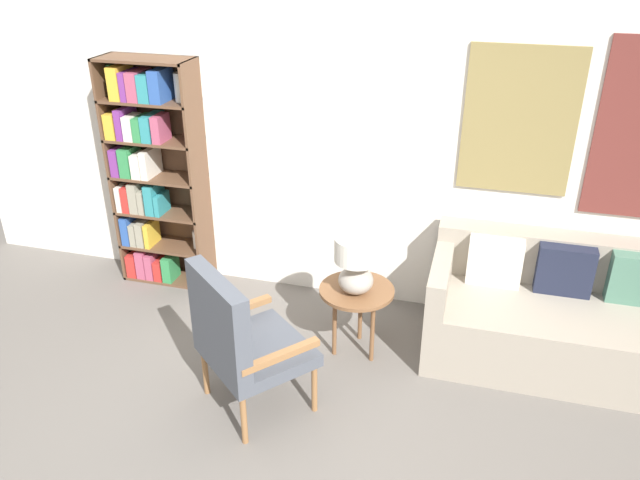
{
  "coord_description": "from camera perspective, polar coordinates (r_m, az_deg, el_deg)",
  "views": [
    {
      "loc": [
        0.99,
        -2.19,
        2.65
      ],
      "look_at": [
        0.07,
        1.14,
        0.9
      ],
      "focal_mm": 35.0,
      "sensor_mm": 36.0,
      "label": 1
    }
  ],
  "objects": [
    {
      "name": "side_table",
      "position": [
        4.17,
        3.36,
        -5.12
      ],
      "size": [
        0.5,
        0.5,
        0.5
      ],
      "color": "brown",
      "rests_on": "ground_plane"
    },
    {
      "name": "table_lamp",
      "position": [
        3.99,
        3.35,
        -2.04
      ],
      "size": [
        0.29,
        0.29,
        0.4
      ],
      "color": "#A59E93",
      "rests_on": "side_table"
    },
    {
      "name": "bookshelf",
      "position": [
        5.04,
        -15.31,
        5.99
      ],
      "size": [
        0.72,
        0.3,
        1.81
      ],
      "color": "brown",
      "rests_on": "ground_plane"
    },
    {
      "name": "armchair",
      "position": [
        3.65,
        -7.49,
        -8.69
      ],
      "size": [
        0.81,
        0.81,
        0.96
      ],
      "color": "olive",
      "rests_on": "ground_plane"
    },
    {
      "name": "wall_back",
      "position": [
        4.51,
        2.89,
        10.16
      ],
      "size": [
        6.4,
        0.08,
        2.7
      ],
      "color": "white",
      "rests_on": "ground_plane"
    },
    {
      "name": "couch",
      "position": [
        4.48,
        20.94,
        -6.53
      ],
      "size": [
        1.7,
        0.84,
        0.79
      ],
      "color": "#9E9384",
      "rests_on": "ground_plane"
    }
  ]
}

